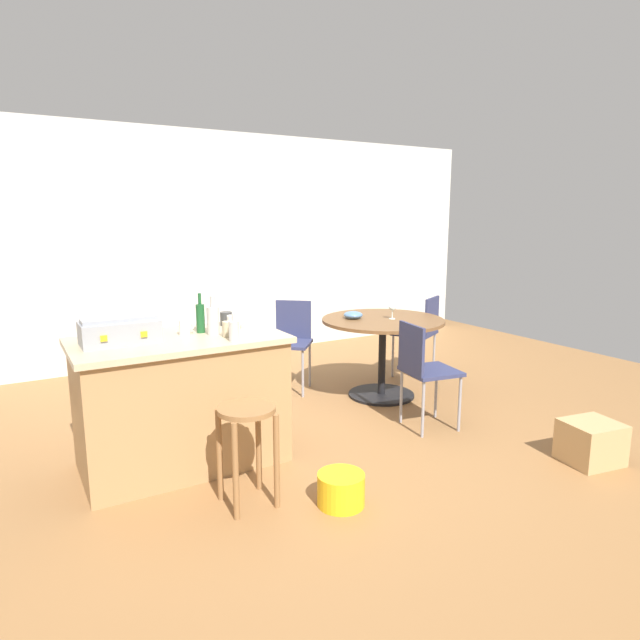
# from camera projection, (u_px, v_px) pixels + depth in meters

# --- Properties ---
(ground_plane) EXTENTS (8.80, 8.80, 0.00)m
(ground_plane) POSITION_uv_depth(u_px,v_px,m) (325.00, 443.00, 4.16)
(ground_plane) COLOR olive
(back_wall) EXTENTS (8.00, 0.10, 2.70)m
(back_wall) POSITION_uv_depth(u_px,v_px,m) (195.00, 247.00, 6.44)
(back_wall) COLOR beige
(back_wall) RESTS_ON ground_plane
(kitchen_island) EXTENTS (1.39, 0.79, 0.90)m
(kitchen_island) POSITION_uv_depth(u_px,v_px,m) (182.00, 401.00, 3.74)
(kitchen_island) COLOR #A37A4C
(kitchen_island) RESTS_ON ground_plane
(wooden_stool) EXTENTS (0.34, 0.34, 0.61)m
(wooden_stool) POSITION_uv_depth(u_px,v_px,m) (247.00, 432.00, 3.20)
(wooden_stool) COLOR olive
(wooden_stool) RESTS_ON ground_plane
(dining_table) EXTENTS (1.15, 1.15, 0.76)m
(dining_table) POSITION_uv_depth(u_px,v_px,m) (383.00, 337.00, 5.15)
(dining_table) COLOR black
(dining_table) RESTS_ON ground_plane
(folding_chair_near) EXTENTS (0.56, 0.56, 0.88)m
(folding_chair_near) POSITION_uv_depth(u_px,v_px,m) (291.00, 338.00, 5.38)
(folding_chair_near) COLOR navy
(folding_chair_near) RESTS_ON ground_plane
(folding_chair_far) EXTENTS (0.46, 0.46, 0.88)m
(folding_chair_far) POSITION_uv_depth(u_px,v_px,m) (424.00, 366.00, 4.36)
(folding_chair_far) COLOR navy
(folding_chair_far) RESTS_ON ground_plane
(folding_chair_left) EXTENTS (0.54, 0.54, 0.87)m
(folding_chair_left) POSITION_uv_depth(u_px,v_px,m) (421.00, 329.00, 5.80)
(folding_chair_left) COLOR navy
(folding_chair_left) RESTS_ON ground_plane
(toolbox) EXTENTS (0.48, 0.27, 0.17)m
(toolbox) POSITION_uv_depth(u_px,v_px,m) (120.00, 331.00, 3.48)
(toolbox) COLOR gray
(toolbox) RESTS_ON kitchen_island
(bottle_0) EXTENTS (0.07, 0.07, 0.18)m
(bottle_0) POSITION_uv_depth(u_px,v_px,m) (234.00, 331.00, 3.55)
(bottle_0) COLOR #B7B2AD
(bottle_0) RESTS_ON kitchen_island
(bottle_1) EXTENTS (0.06, 0.06, 0.28)m
(bottle_1) POSITION_uv_depth(u_px,v_px,m) (200.00, 317.00, 3.80)
(bottle_1) COLOR #194C23
(bottle_1) RESTS_ON kitchen_island
(bottle_2) EXTENTS (0.08, 0.08, 0.27)m
(bottle_2) POSITION_uv_depth(u_px,v_px,m) (213.00, 320.00, 3.73)
(bottle_2) COLOR #B7B2AD
(bottle_2) RESTS_ON kitchen_island
(cup_0) EXTENTS (0.11, 0.07, 0.11)m
(cup_0) POSITION_uv_depth(u_px,v_px,m) (228.00, 329.00, 3.68)
(cup_0) COLOR tan
(cup_0) RESTS_ON kitchen_island
(cup_1) EXTENTS (0.12, 0.09, 0.10)m
(cup_1) POSITION_uv_depth(u_px,v_px,m) (234.00, 322.00, 3.92)
(cup_1) COLOR white
(cup_1) RESTS_ON kitchen_island
(cup_2) EXTENTS (0.11, 0.07, 0.11)m
(cup_2) POSITION_uv_depth(u_px,v_px,m) (185.00, 327.00, 3.73)
(cup_2) COLOR white
(cup_2) RESTS_ON kitchen_island
(cup_3) EXTENTS (0.12, 0.09, 0.10)m
(cup_3) POSITION_uv_depth(u_px,v_px,m) (226.00, 319.00, 4.07)
(cup_3) COLOR #383838
(cup_3) RESTS_ON kitchen_island
(wine_glass) EXTENTS (0.07, 0.07, 0.14)m
(wine_glass) POSITION_uv_depth(u_px,v_px,m) (392.00, 308.00, 5.09)
(wine_glass) COLOR silver
(wine_glass) RESTS_ON dining_table
(serving_bowl) EXTENTS (0.18, 0.18, 0.07)m
(serving_bowl) POSITION_uv_depth(u_px,v_px,m) (353.00, 315.00, 5.12)
(serving_bowl) COLOR #4C7099
(serving_bowl) RESTS_ON dining_table
(cardboard_box) EXTENTS (0.42, 0.38, 0.29)m
(cardboard_box) POSITION_uv_depth(u_px,v_px,m) (591.00, 442.00, 3.81)
(cardboard_box) COLOR tan
(cardboard_box) RESTS_ON ground_plane
(plastic_bucket) EXTENTS (0.29, 0.29, 0.20)m
(plastic_bucket) POSITION_uv_depth(u_px,v_px,m) (341.00, 489.00, 3.25)
(plastic_bucket) COLOR yellow
(plastic_bucket) RESTS_ON ground_plane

